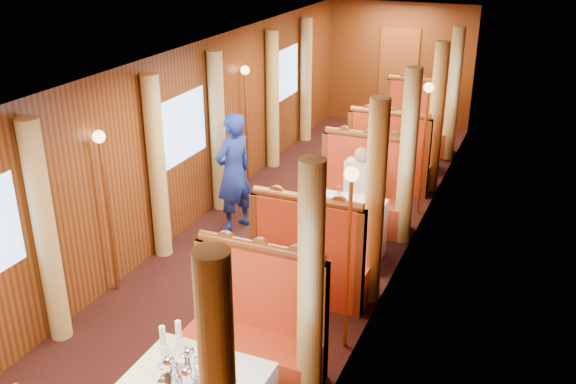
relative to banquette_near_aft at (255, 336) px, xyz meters
The scene contains 42 objects.
floor 2.63m from the banquette_near_aft, 106.79° to the left, with size 3.00×12.00×0.01m, color black, non-canonical shape.
ceiling 3.32m from the banquette_near_aft, 106.79° to the left, with size 3.00×12.00×0.01m, color silver, non-canonical shape.
wall_far 8.56m from the banquette_near_aft, 95.05° to the left, with size 3.00×2.50×0.01m, color brown, non-canonical shape.
wall_left 3.45m from the banquette_near_aft, 132.15° to the left, with size 12.00×2.50×0.01m, color brown, non-canonical shape.
wall_right 2.72m from the banquette_near_aft, 73.21° to the left, with size 12.00×2.50×0.01m, color brown, non-canonical shape.
doorway_far 8.51m from the banquette_near_aft, 95.07° to the left, with size 0.80×0.04×2.00m, color brown.
banquette_near_aft is the anchor object (origin of this frame).
table_mid 2.49m from the banquette_near_aft, 90.00° to the left, with size 1.05×0.72×0.75m, color white.
banquette_mid_fwd 1.47m from the banquette_near_aft, 90.00° to the left, with size 1.30×0.55×1.34m.
banquette_mid_aft 3.50m from the banquette_near_aft, 90.00° to the left, with size 1.30×0.55×1.34m.
table_far 5.99m from the banquette_near_aft, 90.00° to the left, with size 1.05×0.72×0.75m, color white.
banquette_far_fwd 4.97m from the banquette_near_aft, 90.00° to the left, with size 1.30×0.55×1.34m.
banquette_far_aft 7.00m from the banquette_near_aft, 90.00° to the left, with size 1.30×0.55×1.34m.
tea_tray 1.14m from the banquette_near_aft, 94.26° to the right, with size 0.34×0.26×0.01m, color silver.
teapot_left 1.20m from the banquette_near_aft, 99.55° to the right, with size 0.17×0.13×0.14m, color silver, non-canonical shape.
teapot_right 1.23m from the banquette_near_aft, 90.13° to the right, with size 0.16×0.12×0.13m, color silver, non-canonical shape.
teapot_back 1.03m from the banquette_near_aft, 96.90° to the right, with size 0.15×0.11×0.12m, color silver, non-canonical shape.
cup_inboard 1.07m from the banquette_near_aft, 112.59° to the right, with size 0.08×0.08×0.26m.
cup_outboard 0.95m from the banquette_near_aft, 110.64° to the right, with size 0.08×0.08×0.26m.
rose_vase_mid 2.51m from the banquette_near_aft, 90.39° to the left, with size 0.06×0.06×0.36m.
rose_vase_far 5.97m from the banquette_near_aft, 89.82° to the left, with size 0.06×0.06×0.36m.
curtain_left_near_b 2.27m from the banquette_near_aft, behind, with size 0.22×0.22×2.35m, color tan.
window_right_near 1.62m from the banquette_near_aft, 54.07° to the right, with size 1.20×0.90×0.01m, color #80ADE4, non-canonical shape.
curtain_right_near_b 1.01m from the banquette_near_aft, 20.40° to the right, with size 0.22×0.22×2.35m, color tan.
window_left_mid 3.50m from the banquette_near_aft, 131.96° to the left, with size 1.20×0.90×0.01m, color #80ADE4, non-canonical shape.
curtain_left_mid_a 2.83m from the banquette_near_aft, 141.31° to the left, with size 0.22×0.22×2.35m, color tan.
curtain_left_mid_b 3.97m from the banquette_near_aft, 123.11° to the left, with size 0.22×0.22×2.35m, color tan.
window_right_mid 2.79m from the banquette_near_aft, 73.53° to the left, with size 1.20×0.90×0.01m, color #80ADE4, non-canonical shape.
curtain_right_mid_a 1.97m from the banquette_near_aft, 69.73° to the left, with size 0.22×0.22×2.35m, color tan.
curtain_right_mid_b 3.41m from the banquette_near_aft, 79.08° to the left, with size 0.22×0.22×2.35m, color tan.
window_left_far 6.47m from the banquette_near_aft, 110.47° to the left, with size 1.20×0.90×0.01m, color #80ADE4, non-canonical shape.
curtain_left_far_a 5.67m from the banquette_near_aft, 112.25° to the left, with size 0.22×0.22×2.35m, color tan.
curtain_left_far_b 7.13m from the banquette_near_aft, 107.48° to the left, with size 0.22×0.22×2.35m, color tan.
window_right_far 6.12m from the banquette_near_aft, 83.00° to the left, with size 1.20×0.90×0.01m, color #80ADE4, non-canonical shape.
curtain_right_far_a 5.30m from the banquette_near_aft, 83.10° to the left, with size 0.22×0.22×2.35m, color tan.
curtain_right_far_b 6.84m from the banquette_near_aft, 84.68° to the left, with size 0.22×0.22×2.35m, color tan.
sconce_left_fore 2.47m from the banquette_near_aft, 161.11° to the left, with size 0.14×0.14×1.95m.
sconce_right_fore 1.37m from the banquette_near_aft, 48.54° to the left, with size 0.14×0.14×1.95m.
sconce_left_aft 4.85m from the banquette_near_aft, 116.91° to the left, with size 0.14×0.14×1.95m.
sconce_right_aft 4.39m from the banquette_near_aft, 81.28° to the left, with size 0.14×0.14×1.95m.
steward 3.21m from the banquette_near_aft, 120.54° to the left, with size 0.61×0.40×1.66m, color navy.
passenger 3.31m from the banquette_near_aft, 90.00° to the left, with size 0.40×0.44×0.76m.
Camera 1 is at (2.95, -6.95, 4.01)m, focal length 40.00 mm.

